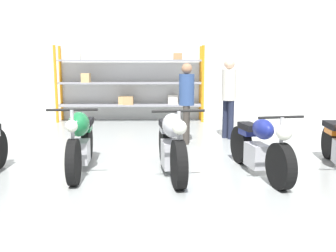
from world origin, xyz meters
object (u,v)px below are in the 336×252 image
Objects in this scene: motorcycle_green at (81,140)px; person_near_rack at (187,97)px; shelving_rack at (131,84)px; motorcycle_blue at (259,147)px; person_browsing at (229,91)px; motorcycle_silver at (171,145)px.

person_near_rack is at bearing 134.78° from motorcycle_green.
shelving_rack reaches higher than motorcycle_blue.
person_near_rack is (-0.99, -0.54, -0.07)m from person_browsing.
person_browsing is (2.39, -2.73, -0.03)m from shelving_rack.
person_near_rack is at bearing -66.81° from shelving_rack.
motorcycle_blue is at bearing 80.69° from motorcycle_green.
shelving_rack reaches higher than motorcycle_silver.
person_browsing reaches higher than motorcycle_silver.
shelving_rack reaches higher than motorcycle_green.
shelving_rack reaches higher than person_browsing.
person_browsing is at bearing -48.80° from shelving_rack.
shelving_rack reaches higher than person_near_rack.
motorcycle_blue is at bearing 55.29° from person_browsing.
motorcycle_silver is (1.43, -0.24, -0.03)m from motorcycle_green.
motorcycle_green is at bearing 57.53° from person_near_rack.
person_near_rack is (0.40, 2.26, 0.53)m from motorcycle_silver.
motorcycle_green is (-0.42, -5.30, -0.61)m from shelving_rack.
person_browsing is at bearing 146.99° from motorcycle_silver.
motorcycle_silver is (1.00, -5.54, -0.64)m from shelving_rack.
person_near_rack is at bearing -167.74° from motorcycle_blue.
person_near_rack reaches higher than motorcycle_silver.
shelving_rack is 3.63m from person_browsing.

